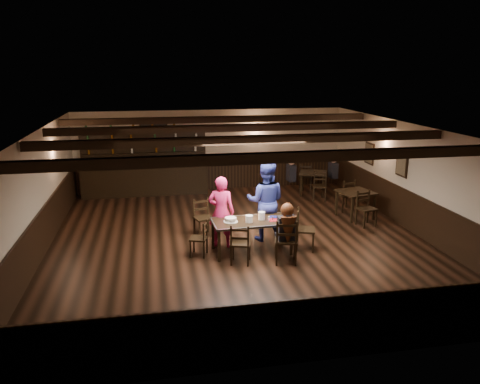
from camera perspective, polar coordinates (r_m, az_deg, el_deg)
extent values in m
plane|color=black|center=(11.48, -0.19, -5.80)|extent=(10.00, 10.00, 0.00)
cube|color=beige|center=(15.91, -3.49, 5.14)|extent=(9.00, 0.02, 2.70)
cube|color=beige|center=(6.49, 7.99, -10.12)|extent=(9.00, 0.02, 2.70)
cube|color=beige|center=(11.19, -23.48, -0.39)|extent=(0.02, 10.00, 2.70)
cube|color=beige|center=(12.67, 20.26, 1.63)|extent=(0.02, 10.00, 2.70)
cube|color=silver|center=(10.82, -0.21, 7.68)|extent=(9.00, 10.00, 0.02)
cube|color=black|center=(16.05, -3.43, 2.13)|extent=(9.00, 0.04, 1.00)
cube|color=black|center=(6.92, 7.64, -16.39)|extent=(9.00, 0.04, 1.00)
cube|color=black|center=(11.43, -22.89, -4.49)|extent=(0.04, 10.00, 1.00)
cube|color=black|center=(12.86, 19.80, -2.06)|extent=(0.04, 10.00, 1.00)
cube|color=black|center=(15.68, -10.46, 6.62)|extent=(0.90, 0.03, 1.00)
cube|color=black|center=(15.66, -10.46, 6.61)|extent=(0.80, 0.02, 0.90)
cube|color=black|center=(13.02, 19.13, 3.20)|extent=(0.03, 0.55, 0.65)
cube|color=#72664C|center=(13.01, 19.06, 3.20)|extent=(0.02, 0.45, 0.55)
cube|color=black|center=(14.68, 15.50, 4.56)|extent=(0.03, 0.55, 0.65)
cube|color=#72664C|center=(14.67, 15.43, 4.56)|extent=(0.02, 0.45, 0.55)
cube|color=black|center=(7.94, 3.75, 4.18)|extent=(8.90, 0.18, 0.18)
cube|color=black|center=(9.86, 0.86, 6.36)|extent=(8.90, 0.18, 0.18)
cube|color=black|center=(11.81, -1.10, 7.81)|extent=(8.90, 0.18, 0.18)
cube|color=black|center=(13.77, -2.51, 8.85)|extent=(8.90, 0.18, 0.18)
cube|color=black|center=(10.12, -2.57, -6.63)|extent=(0.06, 0.06, 0.71)
cube|color=black|center=(10.82, -3.32, -5.17)|extent=(0.06, 0.06, 0.71)
cube|color=black|center=(10.52, 6.30, -5.84)|extent=(0.06, 0.06, 0.71)
cube|color=black|center=(11.20, 5.01, -4.50)|extent=(0.06, 0.06, 0.71)
cube|color=black|center=(10.51, 1.43, -3.61)|extent=(1.80, 0.96, 0.04)
cube|color=#A5A8AD|center=(10.90, 0.87, -2.91)|extent=(1.76, 0.11, 0.05)
cube|color=#A5A8AD|center=(10.12, 2.04, -4.36)|extent=(1.76, 0.11, 0.05)
cube|color=#A5A8AD|center=(10.75, 5.91, -3.25)|extent=(0.07, 0.88, 0.05)
cube|color=#A5A8AD|center=(10.34, -3.24, -3.95)|extent=(0.07, 0.88, 0.05)
cube|color=black|center=(10.24, 1.18, -7.19)|extent=(0.04, 0.04, 0.43)
cube|color=black|center=(9.93, 0.99, -7.92)|extent=(0.04, 0.04, 0.43)
cube|color=black|center=(10.28, -0.82, -7.10)|extent=(0.04, 0.04, 0.43)
cube|color=black|center=(9.97, -1.08, -7.83)|extent=(0.04, 0.04, 0.43)
cube|color=black|center=(10.02, 0.07, -6.27)|extent=(0.52, 0.51, 0.04)
cube|color=black|center=(9.78, -0.05, -5.41)|extent=(0.41, 0.16, 0.45)
cube|color=black|center=(9.80, -0.05, -5.65)|extent=(0.35, 0.13, 0.05)
cube|color=black|center=(9.73, -0.05, -4.67)|extent=(0.35, 0.13, 0.05)
cube|color=black|center=(10.36, 6.65, -6.88)|extent=(0.05, 0.05, 0.48)
cube|color=black|center=(10.01, 6.80, -7.69)|extent=(0.05, 0.05, 0.48)
cube|color=black|center=(10.34, 4.42, -6.87)|extent=(0.05, 0.05, 0.48)
cube|color=black|center=(9.99, 4.49, -7.68)|extent=(0.05, 0.05, 0.48)
cube|color=black|center=(10.07, 5.63, -5.90)|extent=(0.56, 0.54, 0.04)
cube|color=black|center=(9.81, 5.73, -4.93)|extent=(0.46, 0.14, 0.50)
cube|color=black|center=(9.83, 5.72, -5.21)|extent=(0.40, 0.12, 0.06)
cube|color=black|center=(9.76, 5.75, -4.11)|extent=(0.40, 0.12, 0.06)
cube|color=black|center=(10.72, -5.64, -6.35)|extent=(0.04, 0.04, 0.38)
cube|color=black|center=(10.66, -4.05, -6.45)|extent=(0.04, 0.04, 0.38)
cube|color=black|center=(10.43, -6.06, -6.98)|extent=(0.04, 0.04, 0.38)
cube|color=black|center=(10.37, -4.42, -7.09)|extent=(0.04, 0.04, 0.38)
cube|color=black|center=(10.47, -5.07, -5.65)|extent=(0.46, 0.47, 0.04)
cube|color=black|center=(10.36, -4.27, -4.66)|extent=(0.15, 0.36, 0.40)
cube|color=black|center=(10.38, -4.27, -4.87)|extent=(0.12, 0.31, 0.04)
cube|color=black|center=(10.32, -4.29, -4.03)|extent=(0.12, 0.31, 0.04)
cube|color=black|center=(10.74, 8.90, -6.21)|extent=(0.05, 0.05, 0.46)
cube|color=black|center=(10.74, 6.96, -6.12)|extent=(0.05, 0.05, 0.46)
cube|color=black|center=(11.10, 8.92, -5.49)|extent=(0.05, 0.05, 0.46)
cube|color=black|center=(11.10, 7.04, -5.41)|extent=(0.05, 0.05, 0.46)
cube|color=black|center=(10.83, 8.00, -4.57)|extent=(0.55, 0.57, 0.04)
cube|color=black|center=(10.76, 7.08, -3.32)|extent=(0.19, 0.43, 0.48)
cube|color=black|center=(10.77, 7.07, -3.57)|extent=(0.15, 0.37, 0.05)
cube|color=black|center=(10.71, 7.11, -2.59)|extent=(0.15, 0.37, 0.05)
cube|color=black|center=(11.47, -4.93, -4.71)|extent=(0.05, 0.05, 0.44)
cube|color=black|center=(11.77, -5.59, -4.19)|extent=(0.05, 0.05, 0.44)
cube|color=black|center=(11.60, -3.23, -4.44)|extent=(0.05, 0.05, 0.44)
cube|color=black|center=(11.91, -3.92, -3.93)|extent=(0.05, 0.05, 0.44)
cube|color=black|center=(11.61, -4.44, -3.18)|extent=(0.53, 0.52, 0.04)
cube|color=black|center=(11.69, -4.80, -1.86)|extent=(0.43, 0.16, 0.47)
cube|color=black|center=(11.70, -4.80, -2.07)|extent=(0.36, 0.13, 0.05)
cube|color=black|center=(11.65, -4.82, -1.20)|extent=(0.36, 0.13, 0.05)
imported|color=#EE3463|center=(10.82, -2.30, -2.43)|extent=(0.71, 0.58, 1.68)
imported|color=navy|center=(11.22, 3.15, -1.13)|extent=(1.12, 0.99, 1.93)
cube|color=black|center=(10.18, 5.43, -5.51)|extent=(0.35, 0.35, 0.14)
cube|color=black|center=(9.98, 5.67, -4.42)|extent=(0.37, 0.22, 0.52)
cylinder|color=black|center=(9.90, 5.71, -3.11)|extent=(0.11, 0.37, 0.37)
sphere|color=#D8A384|center=(9.85, 5.73, -2.20)|extent=(0.23, 0.23, 0.23)
sphere|color=#33160B|center=(9.82, 5.78, -2.20)|extent=(0.28, 0.28, 0.28)
cone|color=#33160B|center=(9.86, 5.90, -4.81)|extent=(0.22, 0.22, 0.66)
cylinder|color=white|center=(10.41, -1.15, -3.60)|extent=(0.32, 0.32, 0.01)
cylinder|color=white|center=(10.40, -1.15, -3.34)|extent=(0.26, 0.26, 0.09)
cylinder|color=silver|center=(10.40, -1.15, -3.45)|extent=(0.27, 0.27, 0.04)
cylinder|color=white|center=(10.37, 1.13, -3.28)|extent=(0.17, 0.17, 0.16)
cylinder|color=white|center=(10.55, 2.65, -2.90)|extent=(0.15, 0.15, 0.18)
cylinder|color=#A5A8AD|center=(10.62, 1.30, -3.18)|extent=(0.04, 0.04, 0.03)
sphere|color=orange|center=(10.62, 1.30, -3.04)|extent=(0.03, 0.03, 0.03)
cylinder|color=silver|center=(10.51, 3.54, -3.22)|extent=(0.04, 0.04, 0.09)
cylinder|color=#A5A8AD|center=(10.54, 4.01, -3.22)|extent=(0.03, 0.03, 0.08)
cylinder|color=silver|center=(10.66, 2.74, -2.92)|extent=(0.06, 0.06, 0.10)
cube|color=maroon|center=(10.57, 4.31, -3.38)|extent=(0.33, 0.25, 0.00)
cube|color=#111355|center=(10.75, 4.46, -3.07)|extent=(0.36, 0.31, 0.00)
cube|color=black|center=(15.61, -11.45, 1.67)|extent=(4.03, 0.60, 1.10)
cube|color=black|center=(15.49, -11.56, 3.73)|extent=(4.23, 0.70, 0.05)
cube|color=black|center=(15.76, -11.55, 3.84)|extent=(4.03, 0.10, 2.20)
cube|color=black|center=(15.61, -11.60, 4.66)|extent=(3.93, 0.22, 0.03)
cube|color=black|center=(15.56, -11.67, 5.93)|extent=(3.93, 0.22, 0.03)
cube|color=black|center=(15.51, -11.74, 7.21)|extent=(3.93, 0.22, 0.03)
cube|color=black|center=(13.29, 13.95, -0.03)|extent=(1.04, 1.04, 0.04)
cube|color=black|center=(12.91, 13.50, -2.18)|extent=(0.05, 0.05, 0.71)
cube|color=black|center=(13.47, 11.71, -1.35)|extent=(0.05, 0.05, 0.71)
cube|color=black|center=(13.34, 16.02, -1.80)|extent=(0.05, 0.05, 0.71)
cube|color=black|center=(13.88, 14.18, -1.01)|extent=(0.05, 0.05, 0.71)
cube|color=black|center=(15.45, 8.87, 2.34)|extent=(1.10, 1.10, 0.04)
cube|color=black|center=(15.22, 7.44, 0.74)|extent=(0.05, 0.05, 0.71)
cube|color=black|center=(15.89, 7.62, 1.35)|extent=(0.05, 0.05, 0.71)
cube|color=black|center=(15.19, 10.07, 0.61)|extent=(0.05, 0.05, 0.71)
cube|color=black|center=(15.87, 10.14, 1.22)|extent=(0.05, 0.05, 0.71)
cube|color=black|center=(15.32, 6.25, 2.34)|extent=(0.25, 0.38, 0.53)
sphere|color=#D8A384|center=(15.24, 6.29, 3.66)|extent=(0.20, 0.20, 0.20)
sphere|color=black|center=(15.23, 6.30, 3.77)|extent=(0.22, 0.22, 0.22)
cube|color=black|center=(15.93, 11.28, 2.61)|extent=(0.24, 0.37, 0.52)
sphere|color=#D8A384|center=(15.86, 11.35, 3.85)|extent=(0.20, 0.20, 0.20)
sphere|color=black|center=(15.85, 11.35, 3.95)|extent=(0.21, 0.21, 0.21)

